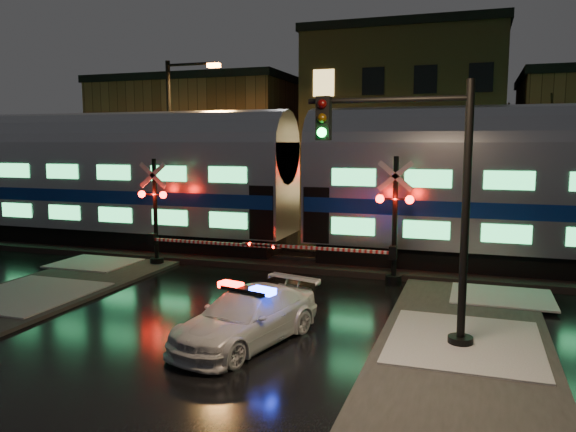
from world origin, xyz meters
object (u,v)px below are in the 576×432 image
object	(u,v)px
crossing_signal_left	(162,223)
streetlight	(175,136)
crossing_signal_right	(384,232)
police_car	(247,317)
traffic_light	(422,208)

from	to	relation	value
crossing_signal_left	streetlight	distance (m)	8.16
crossing_signal_right	police_car	bearing A→B (deg)	-108.21
crossing_signal_right	traffic_light	size ratio (longest dim) A/B	0.99
streetlight	police_car	bearing A→B (deg)	-54.53
police_car	crossing_signal_right	bearing A→B (deg)	87.17
crossing_signal_right	traffic_light	bearing A→B (deg)	-72.68
crossing_signal_left	streetlight	xyz separation A→B (m)	(-3.21, 6.69, 3.39)
traffic_light	streetlight	world-z (taller)	streetlight
crossing_signal_right	streetlight	size ratio (longest dim) A/B	0.69
police_car	crossing_signal_left	world-z (taller)	crossing_signal_left
police_car	traffic_light	size ratio (longest dim) A/B	0.77
crossing_signal_right	streetlight	world-z (taller)	streetlight
police_car	crossing_signal_right	world-z (taller)	crossing_signal_right
streetlight	crossing_signal_right	bearing A→B (deg)	-29.58
police_car	traffic_light	world-z (taller)	traffic_light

